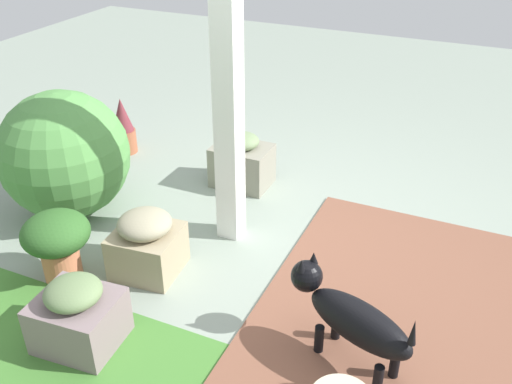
{
  "coord_description": "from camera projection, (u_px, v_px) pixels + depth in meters",
  "views": [
    {
      "loc": [
        -1.14,
        3.07,
        2.36
      ],
      "look_at": [
        0.22,
        0.05,
        0.44
      ],
      "focal_mm": 39.81,
      "sensor_mm": 36.0,
      "label": 1
    }
  ],
  "objects": [
    {
      "name": "brick_path",
      "position": [
        411.0,
        324.0,
        3.34
      ],
      "size": [
        1.8,
        2.4,
        0.02
      ],
      "primitive_type": "cube",
      "color": "brown",
      "rests_on": "ground"
    },
    {
      "name": "terracotta_pot_broad",
      "position": [
        57.0,
        239.0,
        3.59
      ],
      "size": [
        0.43,
        0.43,
        0.48
      ],
      "color": "#C6734E",
      "rests_on": "ground"
    },
    {
      "name": "stone_planter_mid",
      "position": [
        147.0,
        243.0,
        3.7
      ],
      "size": [
        0.45,
        0.44,
        0.45
      ],
      "color": "tan",
      "rests_on": "ground"
    },
    {
      "name": "stone_planter_nearest",
      "position": [
        242.0,
        162.0,
        4.72
      ],
      "size": [
        0.47,
        0.35,
        0.46
      ],
      "color": "gray",
      "rests_on": "ground"
    },
    {
      "name": "terracotta_pot_spiky",
      "position": [
        123.0,
        127.0,
        5.24
      ],
      "size": [
        0.22,
        0.22,
        0.53
      ],
      "color": "#9C5539",
      "rests_on": "ground"
    },
    {
      "name": "round_shrub",
      "position": [
        64.0,
        155.0,
        4.22
      ],
      "size": [
        0.97,
        0.97,
        0.97
      ],
      "primitive_type": "sphere",
      "color": "#4D8943",
      "rests_on": "ground"
    },
    {
      "name": "porch_pillar",
      "position": [
        228.0,
        94.0,
        3.64
      ],
      "size": [
        0.16,
        0.16,
        2.16
      ],
      "primitive_type": "cube",
      "color": "white",
      "rests_on": "ground"
    },
    {
      "name": "dog",
      "position": [
        351.0,
        317.0,
        2.96
      ],
      "size": [
        0.76,
        0.44,
        0.53
      ],
      "color": "black",
      "rests_on": "ground"
    },
    {
      "name": "ground_plane",
      "position": [
        287.0,
        249.0,
        4.01
      ],
      "size": [
        12.0,
        12.0,
        0.0
      ],
      "primitive_type": "plane",
      "color": "gray"
    },
    {
      "name": "stone_planter_far",
      "position": [
        78.0,
        315.0,
        3.14
      ],
      "size": [
        0.47,
        0.42,
        0.43
      ],
      "color": "gray",
      "rests_on": "ground"
    }
  ]
}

